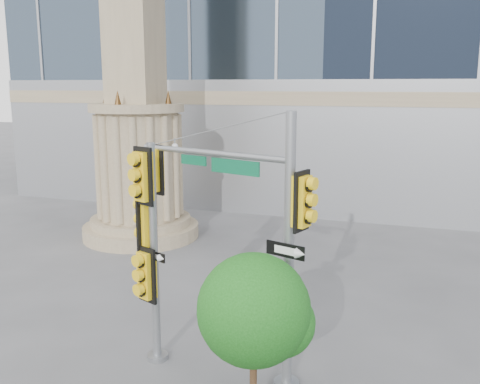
% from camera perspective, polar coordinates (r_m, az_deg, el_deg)
% --- Properties ---
extents(monument, '(4.40, 4.40, 16.60)m').
position_cam_1_polar(monument, '(20.31, -11.02, 10.43)').
color(monument, gray).
rests_on(monument, ground).
extents(main_signal_pole, '(3.99, 1.65, 5.33)m').
position_cam_1_polar(main_signal_pole, '(10.38, 0.75, -2.45)').
color(main_signal_pole, slate).
rests_on(main_signal_pole, ground).
extents(secondary_signal_pole, '(0.79, 0.78, 4.66)m').
position_cam_1_polar(secondary_signal_pole, '(11.09, -9.79, -4.72)').
color(secondary_signal_pole, slate).
rests_on(secondary_signal_pole, ground).
extents(street_tree, '(1.96, 1.92, 3.06)m').
position_cam_1_polar(street_tree, '(9.17, 1.72, -12.91)').
color(street_tree, gray).
rests_on(street_tree, ground).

